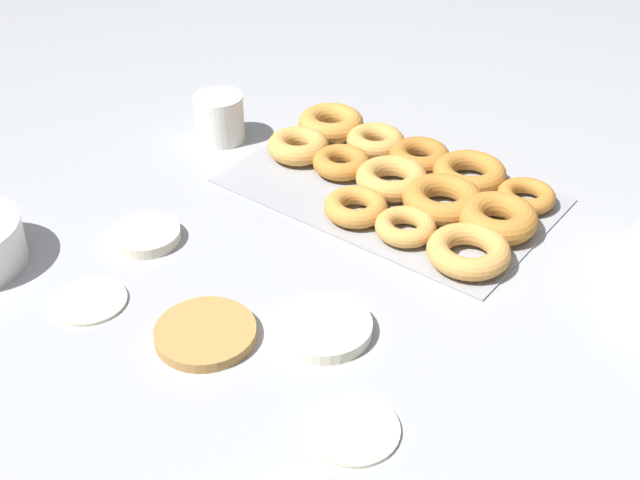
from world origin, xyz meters
TOP-DOWN VIEW (x-y plane):
  - ground_plane at (0.00, 0.00)m, footprint 3.00×3.00m
  - pancake_0 at (-0.17, 0.12)m, footprint 0.10×0.10m
  - pancake_1 at (0.05, 0.11)m, footprint 0.12×0.12m
  - pancake_2 at (-0.05, 0.02)m, footprint 0.11×0.11m
  - pancake_3 at (0.25, 0.02)m, footprint 0.09×0.09m
  - pancake_5 at (0.21, 0.15)m, footprint 0.09×0.09m
  - donut_tray at (0.04, -0.30)m, footprint 0.47×0.29m
  - paper_cup at (0.37, -0.25)m, footprint 0.08×0.08m

SIDE VIEW (x-z plane):
  - ground_plane at x=0.00m, z-range 0.00..0.00m
  - pancake_5 at x=0.21m, z-range 0.00..0.01m
  - pancake_0 at x=-0.17m, z-range 0.00..0.01m
  - pancake_1 at x=0.05m, z-range 0.00..0.01m
  - pancake_2 at x=-0.05m, z-range 0.00..0.02m
  - pancake_3 at x=0.25m, z-range 0.00..0.02m
  - donut_tray at x=0.04m, z-range 0.00..0.04m
  - paper_cup at x=0.37m, z-range 0.00..0.08m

